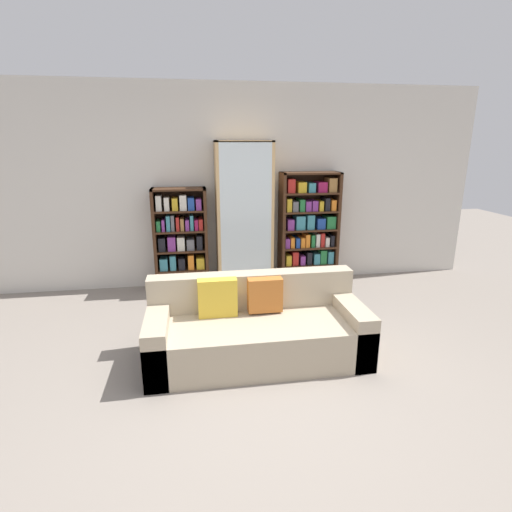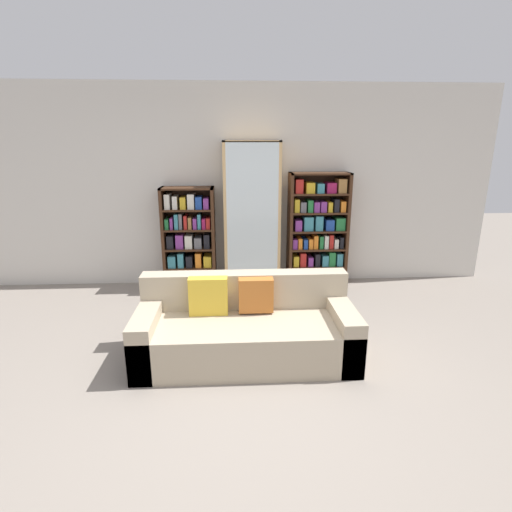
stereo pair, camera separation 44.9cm
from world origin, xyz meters
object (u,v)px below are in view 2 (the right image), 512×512
(bookshelf_left, at_px, (189,240))
(wine_bottle, at_px, (301,306))
(bookshelf_right, at_px, (318,232))
(display_cabinet, at_px, (252,217))
(couch, at_px, (246,330))

(bookshelf_left, relative_size, wine_bottle, 3.95)
(bookshelf_right, bearing_deg, wine_bottle, -109.13)
(display_cabinet, distance_m, bookshelf_right, 0.93)
(couch, height_order, bookshelf_left, bookshelf_left)
(bookshelf_left, height_order, display_cabinet, display_cabinet)
(bookshelf_left, relative_size, display_cabinet, 0.70)
(display_cabinet, bearing_deg, bookshelf_right, 1.00)
(couch, distance_m, wine_bottle, 1.04)
(wine_bottle, bearing_deg, couch, -130.00)
(bookshelf_left, distance_m, bookshelf_right, 1.77)
(bookshelf_left, height_order, wine_bottle, bookshelf_left)
(bookshelf_left, xyz_separation_m, bookshelf_right, (1.76, -0.00, 0.09))
(display_cabinet, relative_size, wine_bottle, 5.65)
(display_cabinet, height_order, bookshelf_right, display_cabinet)
(couch, relative_size, wine_bottle, 5.69)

